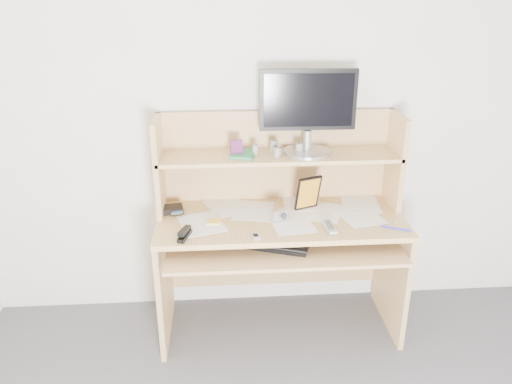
{
  "coord_description": "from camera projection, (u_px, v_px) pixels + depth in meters",
  "views": [
    {
      "loc": [
        -0.32,
        -1.07,
        1.97
      ],
      "look_at": [
        -0.15,
        1.43,
        0.93
      ],
      "focal_mm": 35.0,
      "sensor_mm": 36.0,
      "label": 1
    }
  ],
  "objects": [
    {
      "name": "chip_stack_a",
      "position": [
        299.0,
        149.0,
        2.85
      ],
      "size": [
        0.05,
        0.05,
        0.06
      ],
      "primitive_type": "cylinder",
      "rotation": [
        0.0,
        0.0,
        -0.15
      ],
      "color": "black",
      "rests_on": "desk"
    },
    {
      "name": "chip_stack_c",
      "position": [
        277.0,
        152.0,
        2.8
      ],
      "size": [
        0.05,
        0.05,
        0.05
      ],
      "primitive_type": "cylinder",
      "rotation": [
        0.0,
        0.0,
        -0.19
      ],
      "color": "black",
      "rests_on": "desk"
    },
    {
      "name": "keyboard",
      "position": [
        268.0,
        243.0,
        2.74
      ],
      "size": [
        0.47,
        0.3,
        0.03
      ],
      "rotation": [
        0.0,
        0.0,
        -0.35
      ],
      "color": "black",
      "rests_on": "desk"
    },
    {
      "name": "card_box",
      "position": [
        236.0,
        148.0,
        2.8
      ],
      "size": [
        0.07,
        0.03,
        0.09
      ],
      "primitive_type": "cube",
      "rotation": [
        0.0,
        0.0,
        0.15
      ],
      "color": "#A12815",
      "rests_on": "desk"
    },
    {
      "name": "chip_stack_d",
      "position": [
        274.0,
        147.0,
        2.86
      ],
      "size": [
        0.05,
        0.05,
        0.07
      ],
      "primitive_type": "cylinder",
      "rotation": [
        0.0,
        0.0,
        -0.41
      ],
      "color": "silver",
      "rests_on": "desk"
    },
    {
      "name": "stapler",
      "position": [
        184.0,
        233.0,
        2.6
      ],
      "size": [
        0.07,
        0.14,
        0.04
      ],
      "primitive_type": "cube",
      "rotation": [
        0.0,
        0.0,
        -0.28
      ],
      "color": "black",
      "rests_on": "paper_clutter"
    },
    {
      "name": "blue_pen",
      "position": [
        396.0,
        228.0,
        2.69
      ],
      "size": [
        0.15,
        0.07,
        0.01
      ],
      "primitive_type": "cylinder",
      "rotation": [
        1.57,
        0.0,
        1.14
      ],
      "color": "#1C1BD1",
      "rests_on": "paper_clutter"
    },
    {
      "name": "wallet",
      "position": [
        173.0,
        209.0,
        2.9
      ],
      "size": [
        0.13,
        0.11,
        0.03
      ],
      "primitive_type": "cube",
      "rotation": [
        0.0,
        0.0,
        0.18
      ],
      "color": "black",
      "rests_on": "paper_clutter"
    },
    {
      "name": "back_wall",
      "position": [
        276.0,
        118.0,
        2.95
      ],
      "size": [
        3.6,
        0.04,
        2.5
      ],
      "primitive_type": "cube",
      "color": "silver",
      "rests_on": "floor"
    },
    {
      "name": "chip_stack_b",
      "position": [
        255.0,
        150.0,
        2.83
      ],
      "size": [
        0.05,
        0.05,
        0.06
      ],
      "primitive_type": "cylinder",
      "rotation": [
        0.0,
        0.0,
        0.29
      ],
      "color": "silver",
      "rests_on": "desk"
    },
    {
      "name": "monitor",
      "position": [
        308.0,
        109.0,
        2.79
      ],
      "size": [
        0.55,
        0.27,
        0.47
      ],
      "rotation": [
        0.0,
        0.0,
        -0.0
      ],
      "color": "#AEADB2",
      "rests_on": "desk"
    },
    {
      "name": "flip_phone",
      "position": [
        255.0,
        235.0,
        2.6
      ],
      "size": [
        0.05,
        0.08,
        0.02
      ],
      "primitive_type": "cube",
      "rotation": [
        0.0,
        0.0,
        0.21
      ],
      "color": "#BBBABD",
      "rests_on": "paper_clutter"
    },
    {
      "name": "paper_clutter",
      "position": [
        281.0,
        217.0,
        2.84
      ],
      "size": [
        1.32,
        0.54,
        0.01
      ],
      "primitive_type": "cube",
      "color": "white",
      "rests_on": "desk"
    },
    {
      "name": "shelf_book",
      "position": [
        243.0,
        154.0,
        2.83
      ],
      "size": [
        0.17,
        0.2,
        0.02
      ],
      "primitive_type": "cube",
      "rotation": [
        0.0,
        0.0,
        -0.23
      ],
      "color": "#2E734E",
      "rests_on": "desk"
    },
    {
      "name": "tv_remote",
      "position": [
        329.0,
        227.0,
        2.7
      ],
      "size": [
        0.06,
        0.16,
        0.02
      ],
      "primitive_type": "cube",
      "rotation": [
        0.0,
        0.0,
        0.11
      ],
      "color": "#A7A7A2",
      "rests_on": "paper_clutter"
    },
    {
      "name": "sticky_note_pad",
      "position": [
        214.0,
        221.0,
        2.78
      ],
      "size": [
        0.08,
        0.08,
        0.01
      ],
      "primitive_type": "cube",
      "rotation": [
        0.0,
        0.0,
        -0.07
      ],
      "color": "yellow",
      "rests_on": "desk"
    },
    {
      "name": "digital_camera",
      "position": [
        279.0,
        215.0,
        2.79
      ],
      "size": [
        0.1,
        0.07,
        0.06
      ],
      "primitive_type": "cube",
      "rotation": [
        0.0,
        0.0,
        0.46
      ],
      "color": "#A6A6A8",
      "rests_on": "paper_clutter"
    },
    {
      "name": "desk",
      "position": [
        279.0,
        220.0,
        2.94
      ],
      "size": [
        1.4,
        0.7,
        1.3
      ],
      "color": "tan",
      "rests_on": "floor"
    },
    {
      "name": "game_case",
      "position": [
        308.0,
        193.0,
        2.89
      ],
      "size": [
        0.14,
        0.07,
        0.21
      ],
      "primitive_type": "cube",
      "rotation": [
        0.0,
        0.0,
        0.39
      ],
      "color": "black",
      "rests_on": "paper_clutter"
    }
  ]
}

